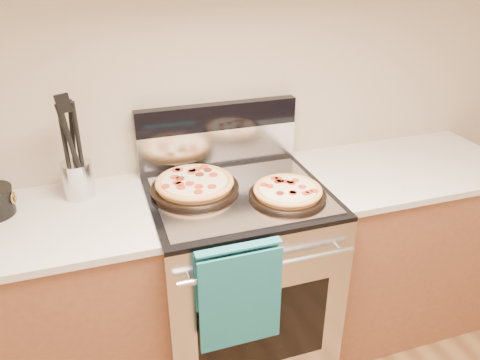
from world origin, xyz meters
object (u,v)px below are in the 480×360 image
object	(u,v)px
pepperoni_pizza_front	(288,192)
utensil_crock	(78,180)
range_body	(238,280)
pepperoni_pizza_back	(195,185)

from	to	relation	value
pepperoni_pizza_front	utensil_crock	xyz separation A→B (m)	(-0.82, 0.31, 0.04)
range_body	pepperoni_pizza_front	xyz separation A→B (m)	(0.18, -0.11, 0.50)
range_body	utensil_crock	bearing A→B (deg)	162.93
utensil_crock	range_body	bearing A→B (deg)	-17.07
pepperoni_pizza_front	utensil_crock	world-z (taller)	utensil_crock
range_body	pepperoni_pizza_back	distance (m)	0.53
pepperoni_pizza_back	pepperoni_pizza_front	size ratio (longest dim) A/B	1.17
range_body	utensil_crock	distance (m)	0.86
range_body	pepperoni_pizza_back	world-z (taller)	pepperoni_pizza_back
range_body	pepperoni_pizza_back	xyz separation A→B (m)	(-0.17, 0.07, 0.50)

